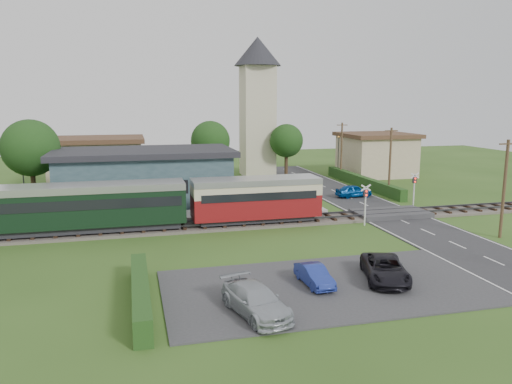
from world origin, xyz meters
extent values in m
plane|color=#2D4C19|center=(0.00, 0.00, 0.00)|extent=(120.00, 120.00, 0.00)
cube|color=#4C443D|center=(0.00, 2.00, 0.10)|extent=(76.00, 3.20, 0.20)
cube|color=#3F3F47|center=(0.00, 1.28, 0.42)|extent=(76.00, 0.08, 0.15)
cube|color=#3F3F47|center=(0.00, 2.72, 0.42)|extent=(76.00, 0.08, 0.15)
cube|color=#28282B|center=(10.00, 0.00, 0.03)|extent=(6.00, 70.00, 0.05)
cube|color=#333335|center=(-1.50, -12.00, 0.04)|extent=(17.00, 9.00, 0.08)
cube|color=#333335|center=(10.00, 2.00, 0.23)|extent=(6.20, 3.40, 0.45)
cube|color=gray|center=(-10.00, 5.20, 0.23)|extent=(30.00, 3.00, 0.45)
cube|color=beige|center=(-18.00, 5.20, 1.65)|extent=(2.00, 2.00, 2.40)
cube|color=#232328|center=(-18.00, 5.20, 2.93)|extent=(2.30, 2.30, 0.15)
cube|color=#2E464B|center=(-10.00, 11.00, 2.40)|extent=(15.00, 8.00, 4.80)
cube|color=#232328|center=(-10.00, 11.00, 5.05)|extent=(16.00, 9.00, 0.50)
cube|color=#232328|center=(-10.00, 7.06, 1.10)|extent=(1.20, 0.12, 2.20)
cube|color=black|center=(-15.00, 7.06, 2.40)|extent=(1.00, 0.12, 1.20)
cube|color=black|center=(-13.00, 7.06, 2.40)|extent=(1.00, 0.12, 1.20)
cube|color=black|center=(-7.00, 7.06, 2.40)|extent=(1.00, 0.12, 1.20)
cube|color=black|center=(-5.00, 7.06, 2.40)|extent=(1.00, 0.12, 1.20)
cube|color=#232328|center=(-1.79, 2.00, 0.59)|extent=(9.00, 2.20, 0.50)
cube|color=maroon|center=(-1.79, 2.00, 1.59)|extent=(10.00, 2.80, 1.80)
cube|color=beige|center=(-1.79, 2.00, 2.84)|extent=(10.00, 2.82, 0.90)
cube|color=black|center=(-1.79, 2.00, 2.49)|extent=(9.00, 2.88, 0.60)
cube|color=#AFAFAF|center=(-1.79, 2.00, 3.49)|extent=(10.00, 2.90, 0.45)
cube|color=#232328|center=(-15.39, 2.00, 0.59)|extent=(15.20, 2.20, 0.50)
cube|color=black|center=(-15.39, 2.00, 2.09)|extent=(16.00, 2.80, 2.60)
cube|color=black|center=(-15.39, 2.00, 2.49)|extent=(15.40, 2.86, 0.70)
cube|color=#AFAFAF|center=(-15.39, 2.00, 3.49)|extent=(16.00, 2.90, 0.50)
cube|color=beige|center=(5.00, 28.00, 7.00)|extent=(4.00, 4.00, 14.00)
cone|color=#232328|center=(5.00, 28.00, 15.80)|extent=(6.00, 6.00, 3.60)
cube|color=tan|center=(-15.00, 25.00, 2.50)|extent=(10.00, 8.00, 5.00)
cube|color=#472D1E|center=(-15.00, 25.00, 5.25)|extent=(10.80, 8.80, 0.50)
cube|color=tan|center=(20.00, 24.00, 2.50)|extent=(8.00, 8.00, 5.00)
cube|color=#472D1E|center=(20.00, 24.00, 5.25)|extent=(8.80, 8.80, 0.50)
cube|color=#193814|center=(-11.00, -12.00, 0.60)|extent=(0.80, 9.00, 1.20)
cube|color=#193814|center=(14.20, 16.00, 0.60)|extent=(0.80, 18.00, 1.20)
cube|color=#193814|center=(-10.00, 15.50, 0.65)|extent=(22.00, 0.80, 1.30)
cylinder|color=#332316|center=(-20.00, 14.00, 2.06)|extent=(0.44, 0.44, 4.12)
sphere|color=#143311|center=(-20.00, 14.00, 5.40)|extent=(5.20, 5.20, 5.20)
cylinder|color=#332316|center=(-2.00, 23.00, 1.93)|extent=(0.44, 0.44, 3.85)
sphere|color=#143311|center=(-2.00, 23.00, 5.04)|extent=(4.60, 4.60, 4.60)
cylinder|color=#332316|center=(8.00, 25.00, 1.79)|extent=(0.44, 0.44, 3.58)
sphere|color=#143311|center=(8.00, 25.00, 4.68)|extent=(4.20, 4.20, 4.20)
cylinder|color=#473321|center=(14.20, -6.00, 3.50)|extent=(0.22, 0.22, 7.00)
cube|color=#473321|center=(14.20, -6.00, 6.70)|extent=(1.40, 0.10, 0.10)
cylinder|color=#473321|center=(14.20, 10.00, 3.50)|extent=(0.22, 0.22, 7.00)
cube|color=#473321|center=(14.20, 10.00, 6.70)|extent=(1.40, 0.10, 0.10)
cylinder|color=#473321|center=(14.20, 22.00, 3.50)|extent=(0.22, 0.22, 7.00)
cube|color=#473321|center=(14.20, 22.00, 6.70)|extent=(1.40, 0.10, 0.10)
cylinder|color=silver|center=(6.40, -0.40, 1.50)|extent=(0.12, 0.12, 3.00)
cube|color=#232328|center=(6.40, -0.40, 2.60)|extent=(0.35, 0.18, 0.55)
sphere|color=#FF190C|center=(6.40, -0.52, 2.75)|extent=(0.14, 0.14, 0.14)
sphere|color=#FF190C|center=(6.40, -0.52, 2.45)|extent=(0.14, 0.14, 0.14)
cube|color=silver|center=(6.40, -0.40, 3.00)|extent=(0.84, 0.05, 0.55)
cube|color=silver|center=(6.40, -0.40, 3.00)|extent=(0.84, 0.05, 0.55)
cylinder|color=silver|center=(13.60, 4.40, 1.50)|extent=(0.12, 0.12, 3.00)
cube|color=#232328|center=(13.60, 4.40, 2.60)|extent=(0.35, 0.18, 0.55)
sphere|color=#FF190C|center=(13.60, 4.28, 2.75)|extent=(0.14, 0.14, 0.14)
sphere|color=#FF190C|center=(13.60, 4.28, 2.45)|extent=(0.14, 0.14, 0.14)
cube|color=silver|center=(13.60, 4.40, 3.00)|extent=(0.84, 0.05, 0.55)
cube|color=silver|center=(13.60, 4.40, 3.00)|extent=(0.84, 0.05, 0.55)
cylinder|color=#3F3F47|center=(-22.00, 20.00, 2.50)|extent=(0.14, 0.14, 5.00)
sphere|color=orange|center=(-22.00, 20.00, 5.00)|extent=(0.30, 0.30, 0.30)
cylinder|color=#3F3F47|center=(16.00, 27.00, 2.50)|extent=(0.14, 0.14, 5.00)
sphere|color=orange|center=(16.00, 27.00, 5.00)|extent=(0.30, 0.30, 0.30)
imported|color=#054192|center=(10.55, 10.44, 0.68)|extent=(3.78, 1.72, 1.26)
imported|color=navy|center=(-2.08, -11.70, 0.61)|extent=(1.29, 3.26, 1.06)
imported|color=#A6ACB3|center=(-5.97, -14.50, 0.74)|extent=(2.91, 4.86, 1.32)
imported|color=black|center=(1.88, -11.95, 0.72)|extent=(3.38, 5.01, 1.28)
imported|color=gray|center=(-1.57, 5.37, 1.33)|extent=(0.65, 0.44, 1.75)
imported|color=gray|center=(-15.40, 4.40, 1.27)|extent=(0.82, 0.94, 1.65)
camera|label=1|loc=(-11.17, -35.15, 9.64)|focal=35.00mm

